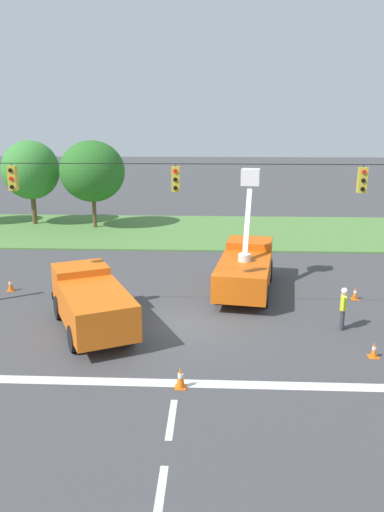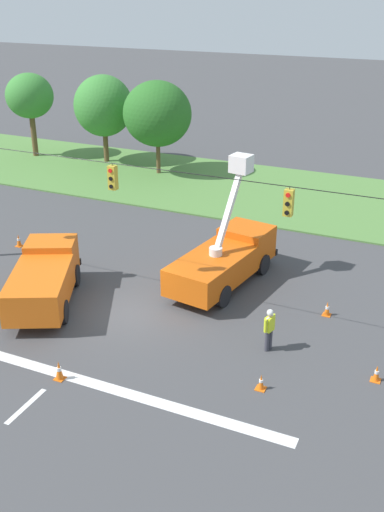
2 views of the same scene
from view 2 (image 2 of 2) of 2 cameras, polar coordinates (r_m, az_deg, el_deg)
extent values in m
plane|color=#424244|center=(26.03, -6.15, -5.44)|extent=(200.00, 200.00, 0.00)
cube|color=#517F3D|center=(41.16, 6.53, 6.14)|extent=(56.00, 12.00, 0.10)
cube|color=silver|center=(22.69, -12.36, -10.90)|extent=(17.60, 0.50, 0.01)
cube|color=silver|center=(21.48, -15.54, -13.60)|extent=(0.20, 2.00, 0.01)
cylinder|color=black|center=(23.46, -6.88, 8.67)|extent=(26.00, 0.03, 0.03)
cylinder|color=black|center=(23.65, -7.62, 8.64)|extent=(0.02, 0.02, 0.10)
cube|color=gold|center=(23.80, -7.55, 7.41)|extent=(0.32, 0.28, 0.96)
cylinder|color=red|center=(23.58, -7.80, 8.04)|extent=(0.16, 0.05, 0.16)
cylinder|color=black|center=(23.67, -7.75, 7.30)|extent=(0.16, 0.05, 0.16)
cylinder|color=black|center=(23.77, -7.71, 6.57)|extent=(0.16, 0.05, 0.16)
cylinder|color=black|center=(20.92, 9.29, 6.41)|extent=(0.02, 0.02, 0.10)
cube|color=gold|center=(21.09, 9.19, 5.04)|extent=(0.32, 0.28, 0.96)
cylinder|color=red|center=(20.84, 9.13, 5.74)|extent=(0.16, 0.05, 0.16)
cylinder|color=black|center=(20.94, 9.07, 4.91)|extent=(0.16, 0.05, 0.16)
cylinder|color=black|center=(21.05, 9.01, 4.09)|extent=(0.16, 0.05, 0.16)
cylinder|color=brown|center=(50.90, -14.81, 10.95)|extent=(0.44, 0.44, 3.32)
ellipsoid|color=#387F33|center=(50.29, -15.22, 14.52)|extent=(3.68, 3.80, 3.49)
cylinder|color=brown|center=(48.17, -8.20, 10.27)|extent=(0.39, 0.39, 2.52)
ellipsoid|color=#387F33|center=(47.51, -8.43, 13.97)|extent=(4.48, 4.56, 4.62)
cylinder|color=brown|center=(44.70, -3.23, 9.24)|extent=(0.30, 0.30, 2.33)
ellipsoid|color=#286623|center=(43.94, -3.33, 13.37)|extent=(4.98, 4.67, 4.66)
cube|color=#D6560F|center=(27.07, 1.88, -1.36)|extent=(3.05, 4.92, 1.26)
cube|color=#D6560F|center=(29.61, 5.20, 1.30)|extent=(2.56, 2.30, 1.62)
cube|color=#1E2838|center=(30.07, 5.84, 2.23)|extent=(2.02, 0.40, 0.73)
cube|color=black|center=(30.75, 6.09, 0.83)|extent=(2.39, 0.52, 0.30)
cylinder|color=black|center=(30.20, 3.07, 0.18)|extent=(0.43, 1.03, 1.00)
cylinder|color=black|center=(29.28, 6.79, -0.79)|extent=(0.43, 1.03, 1.00)
cylinder|color=black|center=(27.25, -1.01, -2.63)|extent=(0.43, 1.03, 1.00)
cylinder|color=black|center=(26.23, 2.99, -3.83)|extent=(0.43, 1.03, 1.00)
cylinder|color=silver|center=(26.98, 2.27, 0.45)|extent=(0.60, 0.60, 0.36)
cube|color=white|center=(27.25, 3.48, 4.22)|extent=(0.59, 2.35, 3.61)
cube|color=white|center=(27.52, 4.71, 8.76)|extent=(1.01, 0.93, 0.80)
cube|color=orange|center=(26.08, -14.31, -3.08)|extent=(3.87, 4.68, 1.38)
cube|color=orange|center=(28.57, -13.19, -0.11)|extent=(2.77, 2.55, 1.68)
cube|color=#1E2838|center=(29.00, -13.03, 0.92)|extent=(1.82, 0.95, 0.76)
cube|color=black|center=(29.70, -12.74, -0.55)|extent=(2.16, 1.16, 0.30)
cylinder|color=black|center=(28.95, -15.19, -1.84)|extent=(0.69, 1.02, 1.00)
cylinder|color=black|center=(28.52, -11.01, -1.81)|extent=(0.69, 1.02, 1.00)
cylinder|color=black|center=(26.04, -16.77, -5.17)|extent=(0.69, 1.02, 1.00)
cylinder|color=black|center=(25.56, -12.13, -5.21)|extent=(0.69, 1.02, 1.00)
cylinder|color=#383842|center=(23.54, 7.43, -7.84)|extent=(0.18, 0.18, 0.85)
cylinder|color=#383842|center=(23.39, 7.16, -8.04)|extent=(0.18, 0.18, 0.85)
cube|color=#D8EA26|center=(23.09, 7.39, -6.42)|extent=(0.34, 0.45, 0.60)
cube|color=silver|center=(23.09, 7.39, -6.42)|extent=(0.19, 0.43, 0.62)
cylinder|color=#D8EA26|center=(23.27, 7.77, -6.09)|extent=(0.11, 0.11, 0.55)
cylinder|color=#D8EA26|center=(22.87, 7.02, -6.63)|extent=(0.11, 0.11, 0.55)
sphere|color=tan|center=(22.87, 7.45, -5.50)|extent=(0.22, 0.22, 0.22)
sphere|color=white|center=(22.84, 7.46, -5.37)|extent=(0.26, 0.26, 0.26)
cube|color=orange|center=(33.64, -16.11, 0.93)|extent=(0.36, 0.36, 0.03)
cone|color=orange|center=(33.51, -16.18, 1.46)|extent=(0.26, 0.26, 0.65)
cylinder|color=white|center=(33.50, -16.19, 1.52)|extent=(0.16, 0.16, 0.12)
cube|color=orange|center=(21.60, 6.56, -12.43)|extent=(0.36, 0.36, 0.03)
cone|color=orange|center=(21.42, 6.60, -11.78)|extent=(0.23, 0.23, 0.58)
cylinder|color=white|center=(21.41, 6.60, -11.72)|extent=(0.14, 0.14, 0.10)
cube|color=orange|center=(26.37, 12.69, -5.49)|extent=(0.36, 0.36, 0.03)
cone|color=orange|center=(26.22, 12.76, -4.87)|extent=(0.25, 0.25, 0.62)
cylinder|color=white|center=(26.20, 12.76, -4.81)|extent=(0.15, 0.15, 0.11)
cube|color=orange|center=(22.45, -12.46, -11.32)|extent=(0.36, 0.36, 0.03)
cone|color=orange|center=(22.23, -12.55, -10.54)|extent=(0.29, 0.29, 0.72)
cylinder|color=white|center=(22.21, -12.56, -10.46)|extent=(0.18, 0.18, 0.13)
cube|color=orange|center=(22.82, 17.07, -11.24)|extent=(0.36, 0.36, 0.03)
cone|color=orange|center=(22.64, 17.17, -10.58)|extent=(0.24, 0.24, 0.61)
cylinder|color=white|center=(22.63, 17.18, -10.51)|extent=(0.15, 0.15, 0.11)
camera|label=1|loc=(11.65, -58.20, -12.46)|focal=35.00mm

